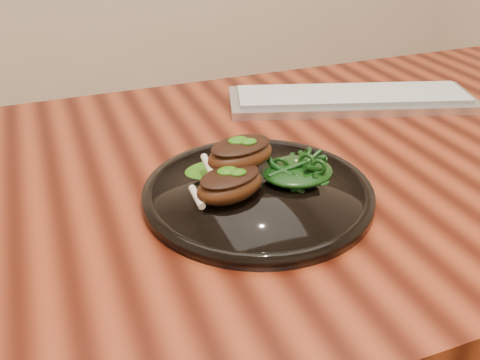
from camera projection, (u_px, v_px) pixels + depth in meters
name	position (u px, v px, depth m)	size (l,w,h in m)	color
desk	(281.00, 206.00, 0.87)	(1.60, 0.80, 0.75)	#350E06
plate	(258.00, 193.00, 0.72)	(0.31, 0.31, 0.02)	black
lamb_chop_front	(229.00, 184.00, 0.69)	(0.11, 0.09, 0.04)	#441F0D
lamb_chop_back	(240.00, 153.00, 0.72)	(0.11, 0.09, 0.04)	#441F0D
herb_smear	(215.00, 169.00, 0.76)	(0.09, 0.06, 0.01)	#194D08
greens_heap	(297.00, 167.00, 0.74)	(0.10, 0.09, 0.04)	black
keyboard	(352.00, 99.00, 1.03)	(0.49, 0.28, 0.02)	silver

